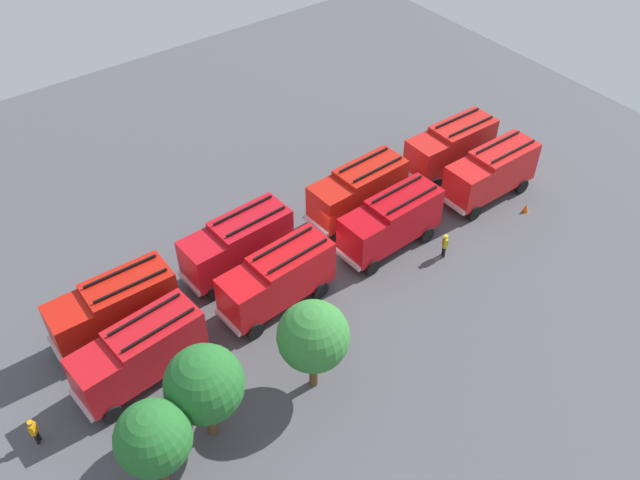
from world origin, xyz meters
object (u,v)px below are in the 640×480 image
object	(u,v)px
fire_truck_3	(114,307)
fire_truck_6	(277,278)
fire_truck_0	(451,146)
fire_truck_1	(358,190)
traffic_cone_0	(526,208)
fire_truck_2	(238,243)
fire_truck_5	(391,221)
fire_truck_4	(491,172)
firefighter_1	(34,431)
fire_truck_7	(140,353)
tree_1	(204,384)
traffic_cone_1	(310,211)
tree_0	(313,337)
tree_2	(153,438)
firefighter_0	(445,245)

from	to	relation	value
fire_truck_3	fire_truck_6	xyz separation A→B (m)	(-8.63, 3.59, 0.00)
fire_truck_0	fire_truck_1	bearing A→B (deg)	0.35
fire_truck_0	traffic_cone_0	world-z (taller)	fire_truck_0
fire_truck_2	traffic_cone_0	xyz separation A→B (m)	(-19.01, 7.09, -1.85)
fire_truck_0	fire_truck_5	distance (m)	9.80
fire_truck_1	traffic_cone_0	xyz separation A→B (m)	(-9.69, 6.75, -1.85)
fire_truck_4	firefighter_1	world-z (taller)	fire_truck_4
fire_truck_7	fire_truck_3	bearing A→B (deg)	-99.15
fire_truck_1	tree_1	bearing A→B (deg)	25.76
fire_truck_2	traffic_cone_1	size ratio (longest dim) A/B	11.09
fire_truck_0	fire_truck_7	world-z (taller)	same
fire_truck_4	fire_truck_6	distance (m)	17.81
fire_truck_3	tree_0	bearing A→B (deg)	126.00
fire_truck_5	tree_2	world-z (taller)	tree_2
fire_truck_6	firefighter_1	world-z (taller)	fire_truck_6
fire_truck_4	fire_truck_5	size ratio (longest dim) A/B	0.99
fire_truck_1	firefighter_0	xyz separation A→B (m)	(-1.88, 6.57, -1.17)
fire_truck_5	fire_truck_1	bearing A→B (deg)	-97.28
fire_truck_5	fire_truck_6	xyz separation A→B (m)	(8.71, -0.09, 0.00)
fire_truck_0	tree_0	xyz separation A→B (m)	(19.53, 9.63, 1.76)
firefighter_0	fire_truck_6	bearing A→B (deg)	-168.25
fire_truck_2	fire_truck_5	bearing A→B (deg)	152.71
fire_truck_5	tree_0	distance (m)	12.15
firefighter_0	tree_1	xyz separation A→B (m)	(18.53, 2.40, 3.04)
fire_truck_1	tree_0	distance (m)	14.57
fire_truck_7	tree_1	size ratio (longest dim) A/B	1.23
fire_truck_3	fire_truck_4	bearing A→B (deg)	172.05
fire_truck_1	traffic_cone_1	distance (m)	3.75
fire_truck_0	traffic_cone_0	bearing A→B (deg)	98.31
tree_0	fire_truck_5	bearing A→B (deg)	-150.65
traffic_cone_1	tree_1	bearing A→B (deg)	37.94
fire_truck_1	firefighter_0	world-z (taller)	fire_truck_1
fire_truck_7	tree_2	size ratio (longest dim) A/B	1.35
fire_truck_4	tree_0	distance (m)	20.47
firefighter_1	traffic_cone_1	world-z (taller)	firefighter_1
fire_truck_7	firefighter_1	size ratio (longest dim) A/B	4.24
tree_1	fire_truck_6	bearing A→B (deg)	-145.05
fire_truck_4	tree_1	bearing A→B (deg)	10.79
fire_truck_2	fire_truck_3	xyz separation A→B (m)	(8.34, 0.39, 0.00)
tree_2	fire_truck_4	bearing A→B (deg)	-168.16
tree_1	fire_truck_2	bearing A→B (deg)	-128.23
fire_truck_7	tree_0	size ratio (longest dim) A/B	1.27
fire_truck_1	fire_truck_5	size ratio (longest dim) A/B	1.00
fire_truck_5	firefighter_1	bearing A→B (deg)	-1.20
fire_truck_0	fire_truck_4	world-z (taller)	same
tree_1	fire_truck_7	bearing A→B (deg)	-76.19
tree_2	traffic_cone_1	world-z (taller)	tree_2
fire_truck_1	traffic_cone_1	world-z (taller)	fire_truck_1
fire_truck_5	traffic_cone_0	distance (m)	10.61
fire_truck_3	fire_truck_6	size ratio (longest dim) A/B	0.98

